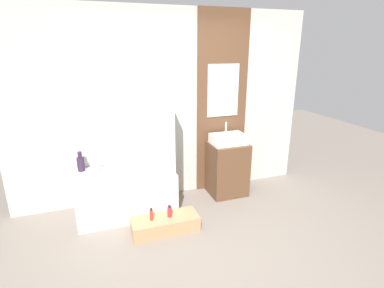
{
  "coord_description": "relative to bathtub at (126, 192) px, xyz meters",
  "views": [
    {
      "loc": [
        -0.99,
        -2.39,
        2.11
      ],
      "look_at": [
        0.09,
        0.72,
        1.03
      ],
      "focal_mm": 28.0,
      "sensor_mm": 36.0,
      "label": 1
    }
  ],
  "objects": [
    {
      "name": "wooden_step_bench",
      "position": [
        0.37,
        -0.57,
        -0.2
      ],
      "size": [
        0.8,
        0.31,
        0.18
      ],
      "primitive_type": "cube",
      "color": "#A87F56",
      "rests_on": "ground_plane"
    },
    {
      "name": "glass_shower_screen",
      "position": [
        0.58,
        -0.01,
        0.84
      ],
      "size": [
        0.01,
        0.6,
        1.12
      ],
      "primitive_type": "cube",
      "color": "silver",
      "rests_on": "bathtub"
    },
    {
      "name": "bathtub",
      "position": [
        0.0,
        0.0,
        0.0
      ],
      "size": [
        1.23,
        0.65,
        0.58
      ],
      "color": "white",
      "rests_on": "ground_plane"
    },
    {
      "name": "wall_wood_accent",
      "position": [
        1.48,
        0.32,
        1.02
      ],
      "size": [
        0.77,
        0.04,
        2.6
      ],
      "color": "brown",
      "rests_on": "ground_plane"
    },
    {
      "name": "wall_tiled_back",
      "position": [
        0.65,
        0.38,
        1.01
      ],
      "size": [
        4.2,
        0.06,
        2.6
      ],
      "primitive_type": "cube",
      "color": "#B7B2A8",
      "rests_on": "ground_plane"
    },
    {
      "name": "bottle_soap_secondary",
      "position": [
        0.43,
        -0.57,
        -0.04
      ],
      "size": [
        0.05,
        0.05,
        0.15
      ],
      "color": "red",
      "rests_on": "wooden_step_bench"
    },
    {
      "name": "vase_round_light",
      "position": [
        -0.33,
        0.21,
        0.35
      ],
      "size": [
        0.14,
        0.14,
        0.14
      ],
      "primitive_type": "sphere",
      "color": "silver",
      "rests_on": "bathtub"
    },
    {
      "name": "vanity_cabinet",
      "position": [
        1.48,
        0.08,
        0.1
      ],
      "size": [
        0.53,
        0.46,
        0.78
      ],
      "primitive_type": "cube",
      "color": "brown",
      "rests_on": "ground_plane"
    },
    {
      "name": "ground_plane",
      "position": [
        0.65,
        -1.2,
        -0.29
      ],
      "size": [
        12.0,
        12.0,
        0.0
      ],
      "primitive_type": "plane",
      "color": "slate"
    },
    {
      "name": "sink",
      "position": [
        1.48,
        0.08,
        0.56
      ],
      "size": [
        0.48,
        0.34,
        0.29
      ],
      "color": "white",
      "rests_on": "vanity_cabinet"
    },
    {
      "name": "vase_tall_dark",
      "position": [
        -0.52,
        0.23,
        0.39
      ],
      "size": [
        0.09,
        0.09,
        0.26
      ],
      "color": "#2D1E33",
      "rests_on": "bathtub"
    },
    {
      "name": "bottle_soap_primary",
      "position": [
        0.21,
        -0.57,
        -0.04
      ],
      "size": [
        0.04,
        0.04,
        0.16
      ],
      "color": "red",
      "rests_on": "wooden_step_bench"
    }
  ]
}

